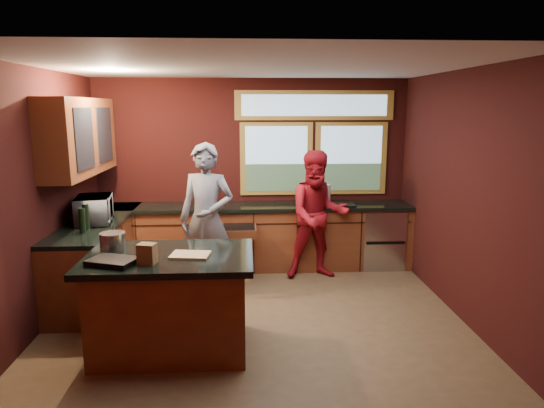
{
  "coord_description": "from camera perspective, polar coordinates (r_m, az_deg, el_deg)",
  "views": [
    {
      "loc": [
        -0.11,
        -5.06,
        2.29
      ],
      "look_at": [
        0.2,
        0.4,
        1.2
      ],
      "focal_mm": 32.0,
      "sensor_mm": 36.0,
      "label": 1
    }
  ],
  "objects": [
    {
      "name": "stock_pot",
      "position": [
        4.86,
        -18.21,
        -4.26
      ],
      "size": [
        0.24,
        0.24,
        0.18
      ],
      "primitive_type": "cylinder",
      "color": "#ABACB0",
      "rests_on": "island"
    },
    {
      "name": "microwave",
      "position": [
        6.18,
        -20.19,
        -0.61
      ],
      "size": [
        0.49,
        0.64,
        0.32
      ],
      "primitive_type": "imported",
      "rotation": [
        0.0,
        0.0,
        1.75
      ],
      "color": "#999999",
      "rests_on": "left_counter"
    },
    {
      "name": "cutting_board",
      "position": [
        4.56,
        -9.6,
        -5.93
      ],
      "size": [
        0.38,
        0.29,
        0.02
      ],
      "primitive_type": "cube",
      "rotation": [
        0.0,
        0.0,
        -0.13
      ],
      "color": "tan",
      "rests_on": "island"
    },
    {
      "name": "person_red",
      "position": [
        6.54,
        5.42,
        -1.31
      ],
      "size": [
        0.89,
        0.72,
        1.74
      ],
      "primitive_type": "imported",
      "rotation": [
        0.0,
        0.0,
        0.07
      ],
      "color": "maroon",
      "rests_on": "floor"
    },
    {
      "name": "potted_plant",
      "position": [
        6.97,
        4.1,
        1.52
      ],
      "size": [
        0.32,
        0.28,
        0.36
      ],
      "primitive_type": "imported",
      "color": "#999999",
      "rests_on": "back_counter"
    },
    {
      "name": "back_counter",
      "position": [
        7.01,
        -0.58,
        -3.8
      ],
      "size": [
        4.5,
        0.64,
        0.93
      ],
      "color": "#572514",
      "rests_on": "floor"
    },
    {
      "name": "black_tray",
      "position": [
        4.48,
        -18.22,
        -6.43
      ],
      "size": [
        0.47,
        0.4,
        0.05
      ],
      "primitive_type": "cube",
      "rotation": [
        0.0,
        0.0,
        -0.34
      ],
      "color": "black",
      "rests_on": "island"
    },
    {
      "name": "floor",
      "position": [
        5.56,
        -1.84,
        -13.06
      ],
      "size": [
        4.5,
        4.5,
        0.0
      ],
      "primitive_type": "plane",
      "color": "brown",
      "rests_on": "ground"
    },
    {
      "name": "room_shell",
      "position": [
        5.43,
        -8.39,
        5.97
      ],
      "size": [
        4.52,
        4.02,
        2.71
      ],
      "color": "black",
      "rests_on": "ground"
    },
    {
      "name": "island",
      "position": [
        4.79,
        -11.77,
        -11.2
      ],
      "size": [
        1.55,
        1.05,
        0.95
      ],
      "color": "#572514",
      "rests_on": "floor"
    },
    {
      "name": "paper_towel",
      "position": [
        6.97,
        6.4,
        1.14
      ],
      "size": [
        0.12,
        0.12,
        0.28
      ],
      "primitive_type": "cylinder",
      "color": "silver",
      "rests_on": "back_counter"
    },
    {
      "name": "paper_bag",
      "position": [
        4.4,
        -14.47,
        -5.68
      ],
      "size": [
        0.17,
        0.15,
        0.18
      ],
      "primitive_type": "cube",
      "rotation": [
        0.0,
        0.0,
        -0.24
      ],
      "color": "brown",
      "rests_on": "island"
    },
    {
      "name": "left_counter",
      "position": [
        6.45,
        -19.73,
        -5.81
      ],
      "size": [
        0.64,
        2.3,
        0.93
      ],
      "color": "#572514",
      "rests_on": "floor"
    },
    {
      "name": "person_grey",
      "position": [
        5.98,
        -7.69,
        -1.85
      ],
      "size": [
        0.78,
        0.62,
        1.88
      ],
      "primitive_type": "imported",
      "rotation": [
        0.0,
        0.0,
        -0.28
      ],
      "color": "slate",
      "rests_on": "floor"
    }
  ]
}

